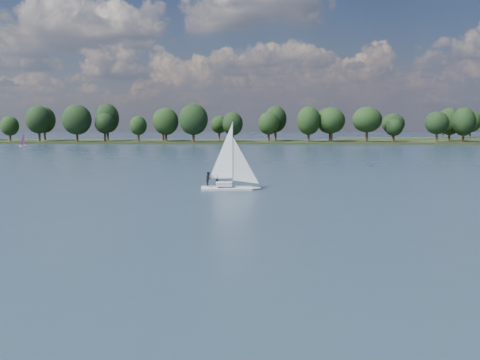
{
  "coord_description": "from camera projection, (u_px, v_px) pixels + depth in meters",
  "views": [
    {
      "loc": [
        15.16,
        -11.63,
        8.23
      ],
      "look_at": [
        12.07,
        41.56,
        2.5
      ],
      "focal_mm": 40.0,
      "sensor_mm": 36.0,
      "label": 1
    }
  ],
  "objects": [
    {
      "name": "treeline",
      "position": [
        220.0,
        123.0,
        219.02
      ],
      "size": [
        562.77,
        74.16,
        17.84
      ],
      "color": "black",
      "rests_on": "ground"
    },
    {
      "name": "ground",
      "position": [
        199.0,
        162.0,
        112.55
      ],
      "size": [
        700.0,
        700.0,
        0.0
      ],
      "primitive_type": "plane",
      "color": "#233342",
      "rests_on": "ground"
    },
    {
      "name": "far_shore",
      "position": [
        235.0,
        142.0,
        223.72
      ],
      "size": [
        660.0,
        40.0,
        1.5
      ],
      "primitive_type": "cube",
      "color": "black",
      "rests_on": "ground"
    },
    {
      "name": "dinghy_pink",
      "position": [
        24.0,
        143.0,
        186.65
      ],
      "size": [
        3.12,
        2.93,
        4.92
      ],
      "rotation": [
        0.0,
        0.0,
        0.71
      ],
      "color": "silver",
      "rests_on": "ground"
    },
    {
      "name": "sailboat",
      "position": [
        227.0,
        170.0,
        65.19
      ],
      "size": [
        6.81,
        2.58,
        8.75
      ],
      "rotation": [
        0.0,
        0.0,
        0.11
      ],
      "color": "silver",
      "rests_on": "ground"
    }
  ]
}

